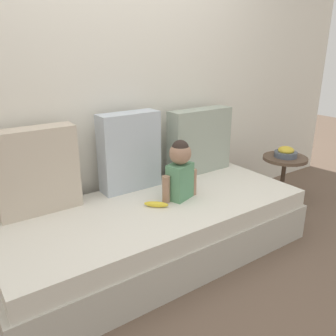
{
  "coord_description": "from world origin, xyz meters",
  "views": [
    {
      "loc": [
        -1.19,
        -1.85,
        1.46
      ],
      "look_at": [
        0.1,
        0.0,
        0.66
      ],
      "focal_mm": 36.92,
      "sensor_mm": 36.0,
      "label": 1
    }
  ],
  "objects_px": {
    "throw_pillow_center": "(130,152)",
    "throw_pillow_right": "(200,141)",
    "banana": "(156,204)",
    "side_table": "(284,168)",
    "couch": "(157,230)",
    "fruit_bowl": "(286,153)",
    "toddler": "(180,169)",
    "throw_pillow_left": "(37,171)"
  },
  "relations": [
    {
      "from": "couch",
      "to": "throw_pillow_right",
      "type": "distance_m",
      "value": 0.91
    },
    {
      "from": "toddler",
      "to": "banana",
      "type": "distance_m",
      "value": 0.3
    },
    {
      "from": "throw_pillow_center",
      "to": "throw_pillow_right",
      "type": "relative_size",
      "value": 1.02
    },
    {
      "from": "banana",
      "to": "fruit_bowl",
      "type": "distance_m",
      "value": 1.48
    },
    {
      "from": "throw_pillow_left",
      "to": "throw_pillow_right",
      "type": "xyz_separation_m",
      "value": [
        1.37,
        0.0,
        -0.01
      ]
    },
    {
      "from": "banana",
      "to": "side_table",
      "type": "bearing_deg",
      "value": 2.72
    },
    {
      "from": "couch",
      "to": "side_table",
      "type": "xyz_separation_m",
      "value": [
        1.46,
        0.04,
        0.17
      ]
    },
    {
      "from": "throw_pillow_center",
      "to": "banana",
      "type": "bearing_deg",
      "value": -93.35
    },
    {
      "from": "throw_pillow_left",
      "to": "throw_pillow_center",
      "type": "distance_m",
      "value": 0.69
    },
    {
      "from": "throw_pillow_right",
      "to": "toddler",
      "type": "height_order",
      "value": "throw_pillow_right"
    },
    {
      "from": "couch",
      "to": "side_table",
      "type": "distance_m",
      "value": 1.47
    },
    {
      "from": "toddler",
      "to": "banana",
      "type": "bearing_deg",
      "value": -173.1
    },
    {
      "from": "fruit_bowl",
      "to": "throw_pillow_left",
      "type": "bearing_deg",
      "value": 171.33
    },
    {
      "from": "throw_pillow_center",
      "to": "side_table",
      "type": "bearing_deg",
      "value": -12.64
    },
    {
      "from": "fruit_bowl",
      "to": "throw_pillow_right",
      "type": "bearing_deg",
      "value": 157.06
    },
    {
      "from": "fruit_bowl",
      "to": "couch",
      "type": "bearing_deg",
      "value": -178.56
    },
    {
      "from": "throw_pillow_right",
      "to": "toddler",
      "type": "bearing_deg",
      "value": -142.73
    },
    {
      "from": "couch",
      "to": "throw_pillow_right",
      "type": "relative_size",
      "value": 3.8
    },
    {
      "from": "couch",
      "to": "throw_pillow_center",
      "type": "height_order",
      "value": "throw_pillow_center"
    },
    {
      "from": "couch",
      "to": "throw_pillow_right",
      "type": "xyz_separation_m",
      "value": [
        0.69,
        0.36,
        0.48
      ]
    },
    {
      "from": "throw_pillow_left",
      "to": "toddler",
      "type": "relative_size",
      "value": 1.3
    },
    {
      "from": "throw_pillow_center",
      "to": "toddler",
      "type": "relative_size",
      "value": 1.36
    },
    {
      "from": "throw_pillow_left",
      "to": "couch",
      "type": "bearing_deg",
      "value": -27.93
    },
    {
      "from": "side_table",
      "to": "fruit_bowl",
      "type": "bearing_deg",
      "value": 0.0
    },
    {
      "from": "couch",
      "to": "side_table",
      "type": "relative_size",
      "value": 4.55
    },
    {
      "from": "throw_pillow_center",
      "to": "throw_pillow_left",
      "type": "bearing_deg",
      "value": 180.0
    },
    {
      "from": "banana",
      "to": "side_table",
      "type": "distance_m",
      "value": 1.48
    },
    {
      "from": "toddler",
      "to": "throw_pillow_right",
      "type": "bearing_deg",
      "value": 37.27
    },
    {
      "from": "side_table",
      "to": "fruit_bowl",
      "type": "xyz_separation_m",
      "value": [
        0.0,
        0.0,
        0.15
      ]
    },
    {
      "from": "banana",
      "to": "side_table",
      "type": "height_order",
      "value": "side_table"
    },
    {
      "from": "throw_pillow_right",
      "to": "throw_pillow_center",
      "type": "bearing_deg",
      "value": 180.0
    },
    {
      "from": "throw_pillow_left",
      "to": "side_table",
      "type": "height_order",
      "value": "throw_pillow_left"
    },
    {
      "from": "throw_pillow_left",
      "to": "fruit_bowl",
      "type": "height_order",
      "value": "throw_pillow_left"
    },
    {
      "from": "throw_pillow_center",
      "to": "throw_pillow_right",
      "type": "distance_m",
      "value": 0.69
    },
    {
      "from": "toddler",
      "to": "fruit_bowl",
      "type": "relative_size",
      "value": 2.11
    },
    {
      "from": "throw_pillow_left",
      "to": "toddler",
      "type": "height_order",
      "value": "throw_pillow_left"
    },
    {
      "from": "throw_pillow_right",
      "to": "banana",
      "type": "xyz_separation_m",
      "value": [
        -0.71,
        -0.4,
        -0.25
      ]
    },
    {
      "from": "throw_pillow_center",
      "to": "fruit_bowl",
      "type": "xyz_separation_m",
      "value": [
        1.46,
        -0.33,
        -0.18
      ]
    },
    {
      "from": "throw_pillow_right",
      "to": "banana",
      "type": "distance_m",
      "value": 0.85
    },
    {
      "from": "couch",
      "to": "fruit_bowl",
      "type": "distance_m",
      "value": 1.49
    },
    {
      "from": "toddler",
      "to": "throw_pillow_left",
      "type": "bearing_deg",
      "value": 157.28
    },
    {
      "from": "throw_pillow_left",
      "to": "banana",
      "type": "relative_size",
      "value": 3.33
    }
  ]
}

